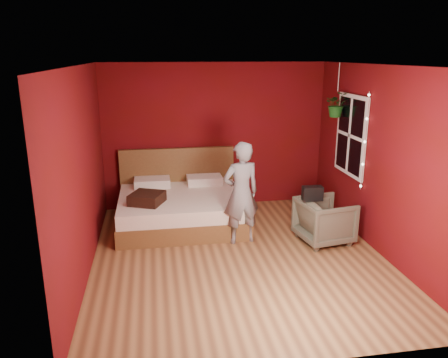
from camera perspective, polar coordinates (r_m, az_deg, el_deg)
floor at (r=6.22m, az=1.91°, el=-10.08°), size 4.50×4.50×0.00m
room_walls at (r=5.68m, az=2.07°, el=5.29°), size 4.04×4.54×2.62m
window at (r=7.18m, az=16.21°, el=5.50°), size 0.05×0.97×1.27m
fairy_lights at (r=6.71m, az=17.91°, el=4.64°), size 0.04×0.04×1.45m
bed at (r=7.34m, az=-5.64°, el=-3.50°), size 2.04×1.73×1.12m
person at (r=6.41m, az=2.25°, el=-1.85°), size 0.62×0.47×1.54m
armchair at (r=6.73m, az=13.00°, el=-5.30°), size 0.85×0.83×0.67m
handbag at (r=6.51m, az=11.47°, el=-1.84°), size 0.30×0.16×0.21m
throw_pillow at (r=6.84m, az=-10.02°, el=-2.49°), size 0.61×0.61×0.17m
hanging_plant at (r=7.38m, az=14.52°, el=9.43°), size 0.42×0.38×0.86m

